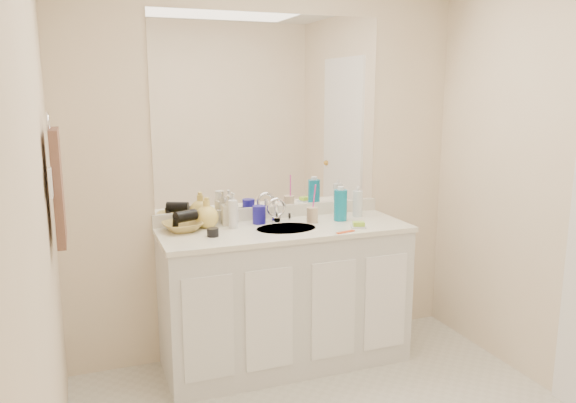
# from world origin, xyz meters

# --- Properties ---
(wall_back) EXTENTS (2.60, 0.02, 2.40)m
(wall_back) POSITION_xyz_m (0.00, 1.30, 1.20)
(wall_back) COLOR #F6E1C1
(wall_back) RESTS_ON floor
(wall_left) EXTENTS (0.02, 2.60, 2.40)m
(wall_left) POSITION_xyz_m (-1.30, 0.00, 1.20)
(wall_left) COLOR #F6E1C1
(wall_left) RESTS_ON floor
(vanity_cabinet) EXTENTS (1.50, 0.55, 0.85)m
(vanity_cabinet) POSITION_xyz_m (0.00, 1.02, 0.42)
(vanity_cabinet) COLOR silver
(vanity_cabinet) RESTS_ON floor
(countertop) EXTENTS (1.52, 0.57, 0.03)m
(countertop) POSITION_xyz_m (0.00, 1.02, 0.86)
(countertop) COLOR white
(countertop) RESTS_ON vanity_cabinet
(backsplash) EXTENTS (1.52, 0.03, 0.08)m
(backsplash) POSITION_xyz_m (0.00, 1.29, 0.92)
(backsplash) COLOR silver
(backsplash) RESTS_ON countertop
(sink_basin) EXTENTS (0.37, 0.37, 0.02)m
(sink_basin) POSITION_xyz_m (0.00, 1.00, 0.87)
(sink_basin) COLOR beige
(sink_basin) RESTS_ON countertop
(faucet) EXTENTS (0.02, 0.02, 0.11)m
(faucet) POSITION_xyz_m (0.00, 1.18, 0.94)
(faucet) COLOR silver
(faucet) RESTS_ON countertop
(mirror) EXTENTS (1.48, 0.01, 1.20)m
(mirror) POSITION_xyz_m (0.00, 1.29, 1.56)
(mirror) COLOR white
(mirror) RESTS_ON wall_back
(blue_mug) EXTENTS (0.10, 0.10, 0.11)m
(blue_mug) POSITION_xyz_m (-0.12, 1.17, 0.94)
(blue_mug) COLOR #19148C
(blue_mug) RESTS_ON countertop
(tan_cup) EXTENTS (0.09, 0.09, 0.10)m
(tan_cup) POSITION_xyz_m (0.20, 1.08, 0.93)
(tan_cup) COLOR #C8AE8D
(tan_cup) RESTS_ON countertop
(toothbrush) EXTENTS (0.02, 0.04, 0.19)m
(toothbrush) POSITION_xyz_m (0.21, 1.08, 1.03)
(toothbrush) COLOR #E43CA9
(toothbrush) RESTS_ON tan_cup
(mouthwash_bottle) EXTENTS (0.11, 0.11, 0.20)m
(mouthwash_bottle) POSITION_xyz_m (0.40, 1.07, 0.98)
(mouthwash_bottle) COLOR #0D7B9C
(mouthwash_bottle) RESTS_ON countertop
(clear_pump_bottle) EXTENTS (0.09, 0.09, 0.17)m
(clear_pump_bottle) POSITION_xyz_m (0.55, 1.14, 0.97)
(clear_pump_bottle) COLOR silver
(clear_pump_bottle) RESTS_ON countertop
(soap_dish) EXTENTS (0.11, 0.10, 0.01)m
(soap_dish) POSITION_xyz_m (0.41, 0.86, 0.89)
(soap_dish) COLOR silver
(soap_dish) RESTS_ON countertop
(green_soap) EXTENTS (0.08, 0.07, 0.02)m
(green_soap) POSITION_xyz_m (0.41, 0.86, 0.90)
(green_soap) COLOR #A1DA35
(green_soap) RESTS_ON soap_dish
(orange_comb) EXTENTS (0.13, 0.05, 0.01)m
(orange_comb) POSITION_xyz_m (0.29, 0.79, 0.88)
(orange_comb) COLOR #E54818
(orange_comb) RESTS_ON countertop
(dark_jar) EXTENTS (0.09, 0.09, 0.05)m
(dark_jar) POSITION_xyz_m (-0.46, 0.97, 0.90)
(dark_jar) COLOR black
(dark_jar) RESTS_ON countertop
(extra_white_bottle) EXTENTS (0.07, 0.07, 0.17)m
(extra_white_bottle) POSITION_xyz_m (-0.30, 1.12, 0.97)
(extra_white_bottle) COLOR white
(extra_white_bottle) RESTS_ON countertop
(soap_bottle_white) EXTENTS (0.08, 0.08, 0.19)m
(soap_bottle_white) POSITION_xyz_m (-0.27, 1.24, 0.98)
(soap_bottle_white) COLOR silver
(soap_bottle_white) RESTS_ON countertop
(soap_bottle_cream) EXTENTS (0.09, 0.09, 0.19)m
(soap_bottle_cream) POSITION_xyz_m (-0.30, 1.22, 0.97)
(soap_bottle_cream) COLOR beige
(soap_bottle_cream) RESTS_ON countertop
(soap_bottle_yellow) EXTENTS (0.17, 0.17, 0.18)m
(soap_bottle_yellow) POSITION_xyz_m (-0.44, 1.20, 0.97)
(soap_bottle_yellow) COLOR #EDCE5C
(soap_bottle_yellow) RESTS_ON countertop
(wicker_basket) EXTENTS (0.26, 0.26, 0.06)m
(wicker_basket) POSITION_xyz_m (-0.60, 1.15, 0.91)
(wicker_basket) COLOR #A58942
(wicker_basket) RESTS_ON countertop
(hair_dryer) EXTENTS (0.15, 0.12, 0.07)m
(hair_dryer) POSITION_xyz_m (-0.58, 1.15, 0.97)
(hair_dryer) COLOR black
(hair_dryer) RESTS_ON wicker_basket
(towel_ring) EXTENTS (0.01, 0.11, 0.11)m
(towel_ring) POSITION_xyz_m (-1.27, 0.77, 1.55)
(towel_ring) COLOR silver
(towel_ring) RESTS_ON wall_left
(hand_towel) EXTENTS (0.04, 0.32, 0.55)m
(hand_towel) POSITION_xyz_m (-1.25, 0.77, 1.25)
(hand_towel) COLOR #4C3228
(hand_towel) RESTS_ON towel_ring
(switch_plate) EXTENTS (0.01, 0.08, 0.13)m
(switch_plate) POSITION_xyz_m (-1.27, 0.57, 1.30)
(switch_plate) COLOR white
(switch_plate) RESTS_ON wall_left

